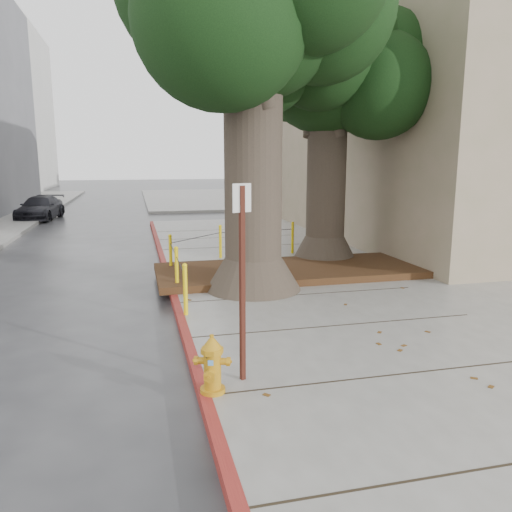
{
  "coord_description": "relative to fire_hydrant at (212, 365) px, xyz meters",
  "views": [
    {
      "loc": [
        -2.71,
        -7.43,
        2.88
      ],
      "look_at": [
        -0.53,
        1.52,
        1.1
      ],
      "focal_mm": 35.0,
      "sensor_mm": 36.0,
      "label": 1
    }
  ],
  "objects": [
    {
      "name": "tree_near",
      "position": [
        1.93,
        4.75,
        4.89
      ],
      "size": [
        4.5,
        3.8,
        7.68
      ],
      "color": "#4C3F33",
      "rests_on": "sidewalk_main"
    },
    {
      "name": "bollard_ring",
      "position": [
        1.03,
        6.3,
        0.16
      ],
      "size": [
        3.79,
        5.39,
        0.95
      ],
      "color": "yellow",
      "rests_on": "sidewalk_main"
    },
    {
      "name": "car_silver",
      "position": [
        7.05,
        20.48,
        0.05
      ],
      "size": [
        3.35,
        1.63,
        1.1
      ],
      "primitive_type": "imported",
      "rotation": [
        0.0,
        0.0,
        1.67
      ],
      "color": "#B6B6BC",
      "rests_on": "ground"
    },
    {
      "name": "building_side_grey",
      "position": [
        23.9,
        33.93,
        5.5
      ],
      "size": [
        12.0,
        14.0,
        12.0
      ],
      "primitive_type": "cube",
      "color": "slate",
      "rests_on": "ground"
    },
    {
      "name": "car_red",
      "position": [
        13.4,
        19.79,
        0.16
      ],
      "size": [
        4.13,
        1.79,
        1.32
      ],
      "primitive_type": "imported",
      "rotation": [
        0.0,
        0.0,
        1.67
      ],
      "color": "maroon",
      "rests_on": "ground"
    },
    {
      "name": "fire_hydrant",
      "position": [
        0.0,
        0.0,
        0.0
      ],
      "size": [
        0.38,
        0.38,
        0.72
      ],
      "rotation": [
        0.0,
        0.0,
        -0.33
      ],
      "color": "orange",
      "rests_on": "sidewalk_main"
    },
    {
      "name": "building_corner",
      "position": [
        11.9,
        10.43,
        4.5
      ],
      "size": [
        12.0,
        13.0,
        10.0
      ],
      "primitive_type": "cube",
      "color": "gray",
      "rests_on": "ground"
    },
    {
      "name": "ground",
      "position": [
        1.9,
        1.93,
        -0.5
      ],
      "size": [
        140.0,
        140.0,
        0.0
      ],
      "primitive_type": "plane",
      "color": "#28282B",
      "rests_on": "ground"
    },
    {
      "name": "sidewalk_far",
      "position": [
        7.9,
        31.93,
        -0.43
      ],
      "size": [
        16.0,
        20.0,
        0.15
      ],
      "primitive_type": "cube",
      "color": "slate",
      "rests_on": "ground"
    },
    {
      "name": "tree_far",
      "position": [
        4.54,
        7.25,
        4.52
      ],
      "size": [
        4.5,
        3.8,
        7.17
      ],
      "color": "#4C3F33",
      "rests_on": "sidewalk_main"
    },
    {
      "name": "planter_bed",
      "position": [
        2.8,
        5.83,
        -0.27
      ],
      "size": [
        6.4,
        2.6,
        0.16
      ],
      "primitive_type": "cube",
      "color": "black",
      "rests_on": "sidewalk_main"
    },
    {
      "name": "sidewalk_main",
      "position": [
        7.9,
        4.43,
        -0.43
      ],
      "size": [
        16.0,
        26.0,
        0.15
      ],
      "primitive_type": "cube",
      "color": "slate",
      "rests_on": "ground"
    },
    {
      "name": "signpost",
      "position": [
        0.43,
        0.27,
        1.04
      ],
      "size": [
        0.24,
        0.09,
        2.46
      ],
      "rotation": [
        0.0,
        0.0,
        0.29
      ],
      "color": "#471911",
      "rests_on": "sidewalk_main"
    },
    {
      "name": "car_dark",
      "position": [
        -5.31,
        20.74,
        0.06
      ],
      "size": [
        2.08,
        4.08,
        1.13
      ],
      "primitive_type": "imported",
      "rotation": [
        0.0,
        0.0,
        -0.13
      ],
      "color": "black",
      "rests_on": "ground"
    },
    {
      "name": "curb_red",
      "position": [
        -0.1,
        4.43,
        -0.43
      ],
      "size": [
        0.14,
        26.0,
        0.16
      ],
      "primitive_type": "cube",
      "color": "maroon",
      "rests_on": "ground"
    },
    {
      "name": "building_side_white",
      "position": [
        17.9,
        27.93,
        4.0
      ],
      "size": [
        10.0,
        10.0,
        9.0
      ],
      "primitive_type": "cube",
      "color": "silver",
      "rests_on": "ground"
    }
  ]
}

